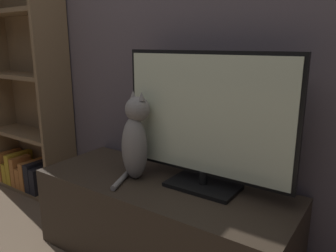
{
  "coord_description": "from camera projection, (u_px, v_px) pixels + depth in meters",
  "views": [
    {
      "loc": [
        0.95,
        -0.39,
        1.18
      ],
      "look_at": [
        0.03,
        0.94,
        0.77
      ],
      "focal_mm": 35.0,
      "sensor_mm": 36.0,
      "label": 1
    }
  ],
  "objects": [
    {
      "name": "tv",
      "position": [
        205.0,
        121.0,
        1.6
      ],
      "size": [
        0.9,
        0.22,
        0.69
      ],
      "color": "black",
      "rests_on": "tv_stand"
    },
    {
      "name": "bookshelf",
      "position": [
        29.0,
        92.0,
        2.57
      ],
      "size": [
        0.78,
        0.28,
        1.88
      ],
      "color": "brown",
      "rests_on": "ground_plane"
    },
    {
      "name": "wall_back",
      "position": [
        194.0,
        21.0,
        1.78
      ],
      "size": [
        4.8,
        0.05,
        2.6
      ],
      "color": "#564C51",
      "rests_on": "ground_plane"
    },
    {
      "name": "tv_stand",
      "position": [
        161.0,
        222.0,
        1.79
      ],
      "size": [
        1.41,
        0.54,
        0.46
      ],
      "color": "#33281E",
      "rests_on": "ground_plane"
    },
    {
      "name": "cat",
      "position": [
        136.0,
        139.0,
        1.75
      ],
      "size": [
        0.18,
        0.3,
        0.48
      ],
      "rotation": [
        0.0,
        0.0,
        -0.23
      ],
      "color": "gray",
      "rests_on": "tv_stand"
    }
  ]
}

